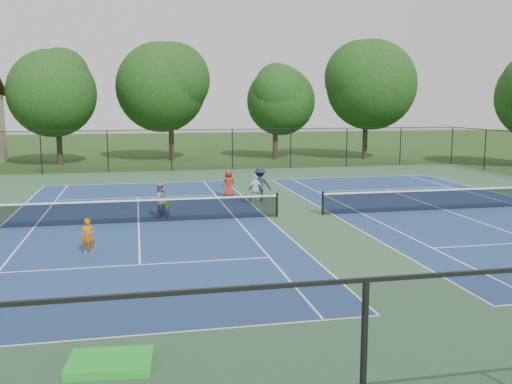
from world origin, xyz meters
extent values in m
plane|color=#234716|center=(0.00, 0.00, 0.00)|extent=(140.00, 140.00, 0.00)
cube|color=#305538|center=(0.00, 0.00, 0.00)|extent=(36.00, 36.00, 0.01)
cube|color=navy|center=(-7.00, 0.00, 0.01)|extent=(10.97, 23.77, 0.00)
cube|color=white|center=(-7.00, 11.88, 0.01)|extent=(10.97, 0.06, 0.00)
cube|color=white|center=(-7.00, -11.88, 0.01)|extent=(10.97, 0.06, 0.00)
cube|color=white|center=(-1.51, 0.00, 0.01)|extent=(0.06, 23.77, 0.00)
cube|color=white|center=(-11.12, 0.00, 0.01)|extent=(0.06, 23.77, 0.00)
cube|color=white|center=(-2.88, 0.00, 0.01)|extent=(0.06, 23.77, 0.00)
cube|color=white|center=(-7.00, 6.40, 0.01)|extent=(8.23, 0.06, 0.00)
cube|color=white|center=(-7.00, -6.40, 0.01)|extent=(8.23, 0.06, 0.00)
cube|color=white|center=(-7.00, 0.00, 0.01)|extent=(0.06, 12.80, 0.00)
cylinder|color=black|center=(-1.05, 0.00, 0.54)|extent=(0.10, 0.10, 1.07)
cube|color=black|center=(-7.00, 0.00, 0.47)|extent=(11.90, 0.01, 0.90)
cube|color=white|center=(-7.00, 0.00, 0.95)|extent=(11.90, 0.04, 0.07)
cube|color=navy|center=(7.00, 0.00, 0.01)|extent=(10.97, 23.77, 0.00)
cube|color=white|center=(7.00, 11.88, 0.01)|extent=(10.97, 0.06, 0.00)
cube|color=white|center=(1.51, 0.00, 0.01)|extent=(0.06, 23.77, 0.00)
cube|color=white|center=(2.88, 0.00, 0.01)|extent=(0.06, 23.77, 0.00)
cube|color=white|center=(7.00, 6.40, 0.01)|extent=(8.23, 0.06, 0.00)
cube|color=white|center=(7.00, 0.00, 0.01)|extent=(0.06, 12.80, 0.00)
cylinder|color=black|center=(1.05, 0.00, 0.54)|extent=(0.10, 0.10, 1.07)
cube|color=black|center=(7.00, 0.00, 0.47)|extent=(11.90, 0.01, 0.90)
cube|color=white|center=(7.00, 0.00, 0.95)|extent=(11.90, 0.04, 0.07)
cylinder|color=black|center=(-13.50, 18.00, 1.50)|extent=(0.08, 0.08, 3.00)
cylinder|color=black|center=(-9.00, 18.00, 1.50)|extent=(0.08, 0.08, 3.00)
cylinder|color=black|center=(-4.50, 18.00, 1.50)|extent=(0.08, 0.08, 3.00)
cylinder|color=black|center=(0.00, 18.00, 1.50)|extent=(0.08, 0.08, 3.00)
cylinder|color=black|center=(4.50, 18.00, 1.50)|extent=(0.08, 0.08, 3.00)
cylinder|color=black|center=(9.00, 18.00, 1.50)|extent=(0.08, 0.08, 3.00)
cylinder|color=black|center=(13.50, 18.00, 1.50)|extent=(0.08, 0.08, 3.00)
cylinder|color=black|center=(18.00, 18.00, 1.50)|extent=(0.08, 0.08, 3.00)
cylinder|color=black|center=(18.00, 13.50, 1.50)|extent=(0.08, 0.08, 3.00)
cube|color=black|center=(0.00, 18.00, 1.50)|extent=(36.00, 0.01, 3.00)
cube|color=black|center=(0.00, 18.00, 3.00)|extent=(36.00, 0.05, 0.05)
cylinder|color=#2D2116|center=(-13.00, 24.00, 1.89)|extent=(0.44, 0.44, 3.78)
sphere|color=#0F3A13|center=(-13.00, 24.00, 5.65)|extent=(6.80, 6.80, 6.80)
sphere|color=#0F3A13|center=(-13.00, 24.00, 6.31)|extent=(5.58, 5.58, 5.58)
sphere|color=#0F3A13|center=(-13.00, 24.00, 6.98)|extent=(4.35, 4.35, 4.35)
cylinder|color=#2D2116|center=(-4.00, 26.00, 2.07)|extent=(0.44, 0.44, 4.14)
sphere|color=#0F3A13|center=(-4.00, 26.00, 6.23)|extent=(7.60, 7.60, 7.60)
sphere|color=#0F3A13|center=(-4.00, 26.00, 6.85)|extent=(6.23, 6.23, 6.23)
sphere|color=#0F3A13|center=(-4.00, 26.00, 7.48)|extent=(4.86, 4.86, 4.86)
cylinder|color=#2D2116|center=(5.00, 25.00, 1.71)|extent=(0.44, 0.44, 3.42)
sphere|color=#0F3A13|center=(5.00, 25.00, 5.07)|extent=(6.00, 6.00, 6.00)
sphere|color=#0F3A13|center=(5.00, 25.00, 5.77)|extent=(4.92, 4.92, 4.92)
sphere|color=#0F3A13|center=(5.00, 25.00, 6.48)|extent=(3.84, 3.84, 3.84)
cylinder|color=#2D2116|center=(13.00, 24.00, 2.16)|extent=(0.44, 0.44, 4.32)
sphere|color=#0F3A13|center=(13.00, 24.00, 6.46)|extent=(7.80, 7.80, 7.80)
sphere|color=#0F3A13|center=(13.00, 24.00, 7.08)|extent=(6.40, 6.40, 6.40)
sphere|color=#0F3A13|center=(13.00, 24.00, 7.69)|extent=(4.99, 4.99, 4.99)
imported|color=#CB5D0D|center=(-8.64, -4.67, 0.59)|extent=(0.46, 0.33, 1.19)
imported|color=gray|center=(-6.09, 0.84, 0.77)|extent=(0.91, 0.81, 1.55)
imported|color=silver|center=(-1.35, 3.16, 0.75)|extent=(0.94, 0.56, 1.51)
imported|color=#1A1F3A|center=(-0.94, 4.02, 0.87)|extent=(1.22, 0.84, 1.73)
imported|color=maroon|center=(-2.28, 5.62, 0.73)|extent=(0.83, 0.67, 1.47)
cube|color=#161F99|center=(-5.84, 1.32, 0.14)|extent=(0.40, 0.37, 0.28)
cube|color=green|center=(-5.84, 1.32, 0.48)|extent=(0.39, 0.34, 0.40)
cube|color=green|center=(-7.60, -13.27, 0.09)|extent=(1.67, 1.22, 0.17)
camera|label=1|loc=(-6.99, -23.80, 4.98)|focal=40.00mm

